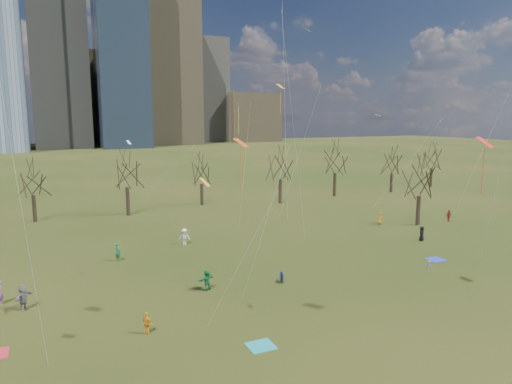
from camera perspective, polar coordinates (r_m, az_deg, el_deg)
name	(u,v)px	position (r m, az deg, el deg)	size (l,w,h in m)	color
ground	(328,314)	(33.77, 8.98, -14.85)	(500.00, 500.00, 0.00)	black
downtown_skyline	(71,63)	(237.86, -22.10, 14.68)	(212.50, 78.00, 118.00)	slate
bare_tree_row	(180,172)	(65.44, -9.50, 2.44)	(113.04, 29.80, 9.50)	black
blanket_teal	(261,346)	(29.26, 0.62, -18.68)	(1.60, 1.50, 0.03)	teal
blanket_navy	(436,259)	(48.47, 21.56, -7.85)	(1.60, 1.50, 0.03)	#2738B8
person_3	(429,266)	(44.65, 20.80, -8.60)	(0.65, 0.37, 1.01)	slate
person_4	(147,323)	(31.17, -13.47, -15.67)	(0.85, 0.35, 1.45)	#FFA01C
person_5	(207,280)	(37.48, -6.15, -10.84)	(1.64, 0.52, 1.76)	#1C8040
person_6	(422,234)	(54.89, 20.01, -4.91)	(0.82, 0.53, 1.67)	black
person_7	(0,293)	(39.57, -29.39, -10.90)	(0.65, 0.43, 1.79)	#814489
person_8	(282,277)	(39.01, 3.21, -10.57)	(0.49, 0.38, 1.01)	#283AB0
person_9	(185,237)	(50.59, -8.93, -5.54)	(1.18, 0.68, 1.82)	white
person_10	(449,216)	(66.45, 22.94, -2.74)	(0.91, 0.38, 1.55)	#AF1932
person_11	(23,297)	(37.67, -27.09, -11.62)	(1.77, 0.56, 1.91)	slate
person_12	(380,218)	(61.75, 15.25, -3.17)	(0.78, 0.51, 1.59)	orange
person_13	(118,252)	(46.49, -16.89, -7.17)	(0.66, 0.43, 1.81)	#19713B
kites_airborne	(309,119)	(43.29, 6.68, 9.00)	(68.60, 45.29, 34.36)	#E05212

